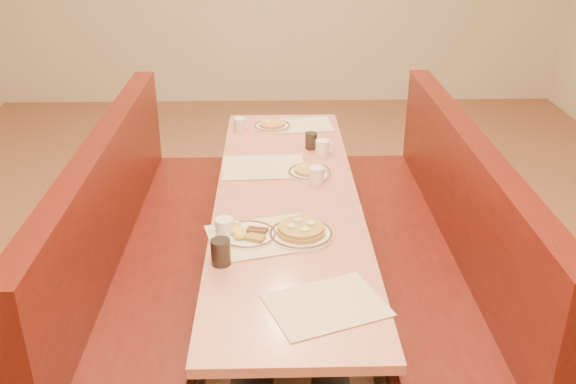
{
  "coord_description": "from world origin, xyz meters",
  "views": [
    {
      "loc": [
        -0.07,
        -2.84,
        2.12
      ],
      "look_at": [
        0.0,
        -0.17,
        0.85
      ],
      "focal_mm": 40.0,
      "sensor_mm": 36.0,
      "label": 1
    }
  ],
  "objects_px": {
    "pancake_plate": "(301,232)",
    "coffee_mug_d": "(240,124)",
    "eggs_plate": "(247,234)",
    "booth_left": "(145,265)",
    "soda_tumbler_mid": "(311,141)",
    "coffee_mug_a": "(317,175)",
    "coffee_mug_c": "(323,147)",
    "coffee_mug_b": "(225,228)",
    "soda_tumbler_near": "(221,252)",
    "booth_right": "(428,262)",
    "diner_table": "(287,261)"
  },
  "relations": [
    {
      "from": "booth_right",
      "to": "coffee_mug_b",
      "type": "relative_size",
      "value": 22.2
    },
    {
      "from": "pancake_plate",
      "to": "soda_tumbler_near",
      "type": "bearing_deg",
      "value": -146.87
    },
    {
      "from": "booth_left",
      "to": "soda_tumbler_mid",
      "type": "distance_m",
      "value": 1.18
    },
    {
      "from": "coffee_mug_c",
      "to": "pancake_plate",
      "type": "bearing_deg",
      "value": -100.5
    },
    {
      "from": "booth_right",
      "to": "pancake_plate",
      "type": "relative_size",
      "value": 8.89
    },
    {
      "from": "booth_left",
      "to": "soda_tumbler_mid",
      "type": "height_order",
      "value": "booth_left"
    },
    {
      "from": "booth_left",
      "to": "coffee_mug_c",
      "type": "relative_size",
      "value": 22.36
    },
    {
      "from": "coffee_mug_c",
      "to": "soda_tumbler_mid",
      "type": "height_order",
      "value": "soda_tumbler_mid"
    },
    {
      "from": "booth_right",
      "to": "pancake_plate",
      "type": "bearing_deg",
      "value": -149.09
    },
    {
      "from": "coffee_mug_a",
      "to": "coffee_mug_c",
      "type": "relative_size",
      "value": 0.99
    },
    {
      "from": "coffee_mug_a",
      "to": "soda_tumbler_near",
      "type": "relative_size",
      "value": 1.0
    },
    {
      "from": "coffee_mug_d",
      "to": "coffee_mug_b",
      "type": "bearing_deg",
      "value": -109.06
    },
    {
      "from": "eggs_plate",
      "to": "coffee_mug_d",
      "type": "relative_size",
      "value": 2.45
    },
    {
      "from": "eggs_plate",
      "to": "soda_tumbler_near",
      "type": "relative_size",
      "value": 2.26
    },
    {
      "from": "diner_table",
      "to": "pancake_plate",
      "type": "xyz_separation_m",
      "value": [
        0.05,
        -0.41,
        0.4
      ]
    },
    {
      "from": "booth_right",
      "to": "booth_left",
      "type": "bearing_deg",
      "value": 180.0
    },
    {
      "from": "booth_left",
      "to": "soda_tumbler_mid",
      "type": "xyz_separation_m",
      "value": [
        0.89,
        0.64,
        0.44
      ]
    },
    {
      "from": "coffee_mug_a",
      "to": "coffee_mug_d",
      "type": "relative_size",
      "value": 1.09
    },
    {
      "from": "pancake_plate",
      "to": "coffee_mug_a",
      "type": "distance_m",
      "value": 0.58
    },
    {
      "from": "diner_table",
      "to": "pancake_plate",
      "type": "distance_m",
      "value": 0.57
    },
    {
      "from": "pancake_plate",
      "to": "diner_table",
      "type": "bearing_deg",
      "value": 97.06
    },
    {
      "from": "coffee_mug_d",
      "to": "soda_tumbler_mid",
      "type": "distance_m",
      "value": 0.53
    },
    {
      "from": "booth_right",
      "to": "soda_tumbler_near",
      "type": "relative_size",
      "value": 22.76
    },
    {
      "from": "coffee_mug_c",
      "to": "diner_table",
      "type": "bearing_deg",
      "value": -112.38
    },
    {
      "from": "pancake_plate",
      "to": "coffee_mug_d",
      "type": "bearing_deg",
      "value": 103.24
    },
    {
      "from": "coffee_mug_d",
      "to": "eggs_plate",
      "type": "bearing_deg",
      "value": -105.09
    },
    {
      "from": "booth_left",
      "to": "booth_right",
      "type": "distance_m",
      "value": 1.46
    },
    {
      "from": "eggs_plate",
      "to": "soda_tumbler_mid",
      "type": "distance_m",
      "value": 1.1
    },
    {
      "from": "diner_table",
      "to": "booth_right",
      "type": "height_order",
      "value": "booth_right"
    },
    {
      "from": "booth_left",
      "to": "coffee_mug_a",
      "type": "bearing_deg",
      "value": 10.08
    },
    {
      "from": "booth_right",
      "to": "coffee_mug_d",
      "type": "distance_m",
      "value": 1.45
    },
    {
      "from": "eggs_plate",
      "to": "coffee_mug_b",
      "type": "height_order",
      "value": "coffee_mug_b"
    },
    {
      "from": "booth_right",
      "to": "eggs_plate",
      "type": "xyz_separation_m",
      "value": [
        -0.91,
        -0.41,
        0.4
      ]
    },
    {
      "from": "diner_table",
      "to": "booth_left",
      "type": "relative_size",
      "value": 1.0
    },
    {
      "from": "pancake_plate",
      "to": "coffee_mug_b",
      "type": "distance_m",
      "value": 0.33
    },
    {
      "from": "pancake_plate",
      "to": "coffee_mug_d",
      "type": "xyz_separation_m",
      "value": [
        -0.32,
        1.37,
        0.02
      ]
    },
    {
      "from": "soda_tumbler_near",
      "to": "soda_tumbler_mid",
      "type": "bearing_deg",
      "value": 71.02
    },
    {
      "from": "soda_tumbler_near",
      "to": "booth_right",
      "type": "bearing_deg",
      "value": 31.65
    },
    {
      "from": "coffee_mug_b",
      "to": "pancake_plate",
      "type": "bearing_deg",
      "value": -13.26
    },
    {
      "from": "booth_right",
      "to": "pancake_plate",
      "type": "distance_m",
      "value": 0.89
    },
    {
      "from": "diner_table",
      "to": "booth_right",
      "type": "relative_size",
      "value": 1.0
    },
    {
      "from": "diner_table",
      "to": "coffee_mug_c",
      "type": "xyz_separation_m",
      "value": [
        0.22,
        0.54,
        0.42
      ]
    },
    {
      "from": "diner_table",
      "to": "coffee_mug_d",
      "type": "distance_m",
      "value": 1.08
    },
    {
      "from": "diner_table",
      "to": "coffee_mug_b",
      "type": "height_order",
      "value": "coffee_mug_b"
    },
    {
      "from": "soda_tumbler_near",
      "to": "coffee_mug_d",
      "type": "bearing_deg",
      "value": 89.67
    },
    {
      "from": "coffee_mug_c",
      "to": "soda_tumbler_near",
      "type": "xyz_separation_m",
      "value": [
        -0.5,
        -1.17,
        0.01
      ]
    },
    {
      "from": "pancake_plate",
      "to": "eggs_plate",
      "type": "distance_m",
      "value": 0.23
    },
    {
      "from": "pancake_plate",
      "to": "coffee_mug_b",
      "type": "bearing_deg",
      "value": 178.56
    },
    {
      "from": "coffee_mug_a",
      "to": "coffee_mug_c",
      "type": "xyz_separation_m",
      "value": [
        0.06,
        0.38,
        0.0
      ]
    },
    {
      "from": "booth_right",
      "to": "coffee_mug_b",
      "type": "height_order",
      "value": "booth_right"
    }
  ]
}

